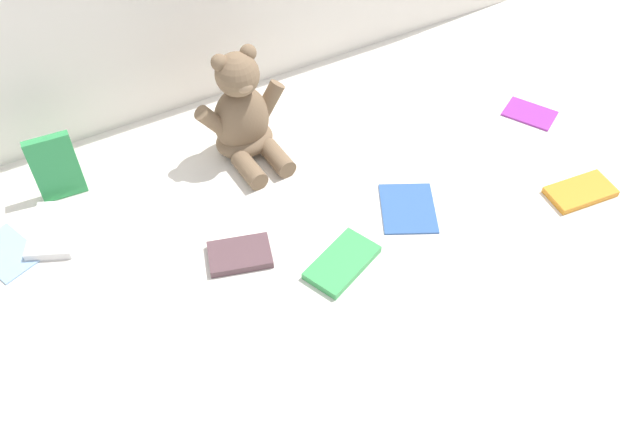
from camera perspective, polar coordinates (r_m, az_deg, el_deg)
ground_plane at (r=1.21m, az=-2.33°, el=-0.15°), size 3.20×3.20×0.00m
teddy_bear at (r=1.29m, az=-6.65°, el=8.28°), size 0.19×0.17×0.23m
book_case_0 at (r=1.27m, az=-21.99°, el=-1.32°), size 0.12×0.15×0.02m
book_case_1 at (r=1.13m, az=1.93°, el=-4.25°), size 0.15×0.12×0.01m
book_case_2 at (r=1.49m, az=17.70°, el=8.30°), size 0.11×0.12×0.01m
book_case_3 at (r=1.23m, az=7.63°, el=0.51°), size 0.15×0.16×0.01m
book_case_4 at (r=1.15m, az=-6.95°, el=-3.55°), size 0.12×0.10×0.01m
book_case_5 at (r=1.27m, az=-25.50°, el=-3.05°), size 0.12×0.14×0.01m
book_case_6 at (r=1.30m, az=-21.89°, el=3.73°), size 0.08×0.04×0.13m
book_case_7 at (r=1.34m, az=21.60°, el=1.77°), size 0.13×0.08×0.01m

